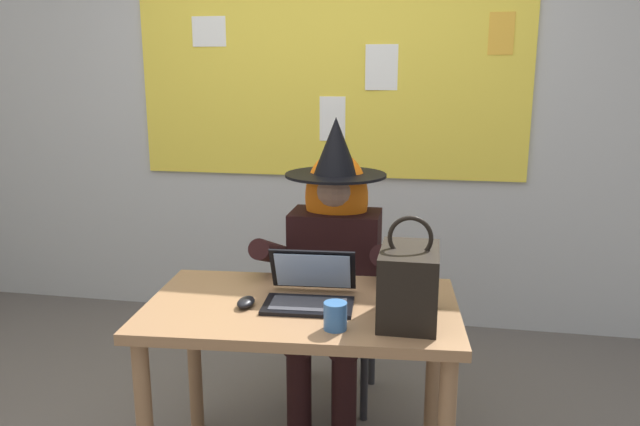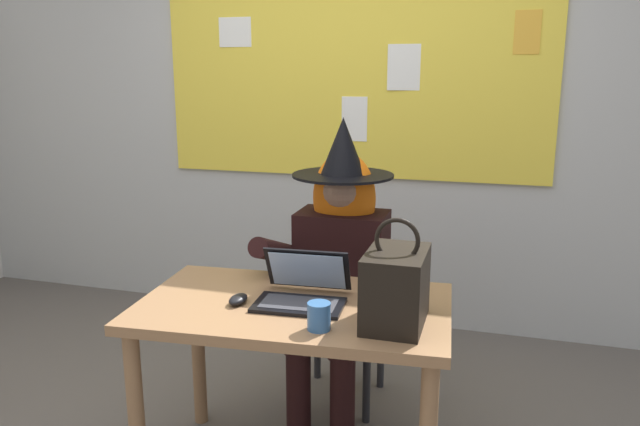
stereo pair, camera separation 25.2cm
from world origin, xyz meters
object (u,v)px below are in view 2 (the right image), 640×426
at_px(handbag, 396,287).
at_px(coffee_mug, 319,316).
at_px(desk_main, 294,329).
at_px(person_costumed, 339,253).
at_px(computer_mouse, 238,299).
at_px(laptop, 302,291).
at_px(chair_at_desk, 345,300).

xyz_separation_m(handbag, coffee_mug, (-0.24, -0.12, -0.09)).
xyz_separation_m(desk_main, person_costumed, (0.02, 0.58, 0.14)).
height_order(desk_main, computer_mouse, computer_mouse).
bearing_deg(computer_mouse, person_costumed, 73.32).
relative_size(person_costumed, handbag, 3.68).
relative_size(person_costumed, computer_mouse, 13.38).
xyz_separation_m(laptop, handbag, (0.37, -0.10, 0.09)).
bearing_deg(chair_at_desk, handbag, 25.72).
bearing_deg(computer_mouse, handbag, 0.69).
relative_size(desk_main, computer_mouse, 11.74).
distance_m(chair_at_desk, person_costumed, 0.31).
xyz_separation_m(desk_main, laptop, (0.03, 0.02, 0.15)).
bearing_deg(person_costumed, computer_mouse, -19.31).
bearing_deg(coffee_mug, chair_at_desk, 98.60).
bearing_deg(chair_at_desk, person_costumed, 0.28).
distance_m(laptop, coffee_mug, 0.26).
bearing_deg(coffee_mug, person_costumed, 99.89).
distance_m(computer_mouse, handbag, 0.61).
relative_size(person_costumed, coffee_mug, 14.65).
bearing_deg(person_costumed, laptop, -0.07).
bearing_deg(handbag, person_costumed, 119.45).
bearing_deg(handbag, coffee_mug, -152.58).
xyz_separation_m(person_costumed, handbag, (0.38, -0.67, 0.10)).
xyz_separation_m(person_costumed, computer_mouse, (-0.22, -0.65, -0.01)).
relative_size(desk_main, chair_at_desk, 1.39).
bearing_deg(person_costumed, chair_at_desk, 179.65).
height_order(person_costumed, handbag, person_costumed).
relative_size(computer_mouse, handbag, 0.28).
xyz_separation_m(chair_at_desk, handbag, (0.38, -0.79, 0.39)).
bearing_deg(person_costumed, coffee_mug, 9.44).
height_order(chair_at_desk, handbag, handbag).
distance_m(chair_at_desk, laptop, 0.74).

